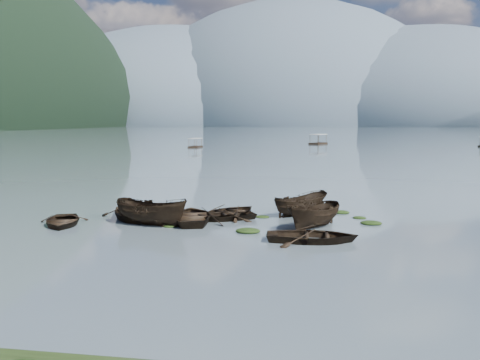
% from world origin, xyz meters
% --- Properties ---
extents(ground_plane, '(2400.00, 2400.00, 0.00)m').
position_xyz_m(ground_plane, '(0.00, 0.00, 0.00)').
color(ground_plane, slate).
extents(haze_mtn_a, '(520.00, 520.00, 280.00)m').
position_xyz_m(haze_mtn_a, '(-260.00, 900.00, 0.00)').
color(haze_mtn_a, '#475666').
rests_on(haze_mtn_a, ground).
extents(haze_mtn_b, '(520.00, 520.00, 340.00)m').
position_xyz_m(haze_mtn_b, '(-60.00, 900.00, 0.00)').
color(haze_mtn_b, '#475666').
rests_on(haze_mtn_b, ground).
extents(haze_mtn_c, '(520.00, 520.00, 260.00)m').
position_xyz_m(haze_mtn_c, '(140.00, 900.00, 0.00)').
color(haze_mtn_c, '#475666').
rests_on(haze_mtn_c, ground).
extents(rowboat_0, '(4.10, 4.74, 0.82)m').
position_xyz_m(rowboat_0, '(-9.10, 5.15, 0.00)').
color(rowboat_0, black).
rests_on(rowboat_0, ground).
extents(rowboat_1, '(4.97, 5.49, 0.93)m').
position_xyz_m(rowboat_1, '(-0.15, 9.38, 0.00)').
color(rowboat_1, black).
rests_on(rowboat_1, ground).
extents(rowboat_2, '(5.02, 3.06, 1.82)m').
position_xyz_m(rowboat_2, '(-4.05, 5.94, 0.00)').
color(rowboat_2, black).
rests_on(rowboat_2, ground).
extents(rowboat_3, '(4.78, 5.77, 1.03)m').
position_xyz_m(rowboat_3, '(-2.09, 7.45, 0.00)').
color(rowboat_3, black).
rests_on(rowboat_3, ground).
extents(rowboat_4, '(4.68, 3.49, 0.93)m').
position_xyz_m(rowboat_4, '(5.07, 3.22, 0.00)').
color(rowboat_4, black).
rests_on(rowboat_4, ground).
extents(rowboat_5, '(3.71, 4.49, 1.66)m').
position_xyz_m(rowboat_5, '(5.06, 6.76, 0.00)').
color(rowboat_5, black).
rests_on(rowboat_5, ground).
extents(rowboat_6, '(5.45, 5.94, 1.01)m').
position_xyz_m(rowboat_6, '(-5.81, 7.66, 0.00)').
color(rowboat_6, black).
rests_on(rowboat_6, ground).
extents(rowboat_7, '(4.88, 4.41, 0.83)m').
position_xyz_m(rowboat_7, '(-0.44, 8.31, 0.00)').
color(rowboat_7, black).
rests_on(rowboat_7, ground).
extents(rowboat_8, '(4.09, 4.16, 1.64)m').
position_xyz_m(rowboat_8, '(4.11, 10.63, 0.00)').
color(rowboat_8, black).
rests_on(rowboat_8, ground).
extents(weed_clump_1, '(0.86, 0.69, 0.19)m').
position_xyz_m(weed_clump_1, '(-2.91, 5.65, 0.00)').
color(weed_clump_1, black).
rests_on(weed_clump_1, ground).
extents(weed_clump_2, '(1.32, 1.06, 0.29)m').
position_xyz_m(weed_clump_2, '(1.63, 4.87, 0.00)').
color(weed_clump_2, black).
rests_on(weed_clump_2, ground).
extents(weed_clump_3, '(0.81, 0.69, 0.18)m').
position_xyz_m(weed_clump_3, '(7.69, 10.10, 0.00)').
color(weed_clump_3, black).
rests_on(weed_clump_3, ground).
extents(weed_clump_4, '(1.23, 0.98, 0.25)m').
position_xyz_m(weed_clump_4, '(8.24, 8.30, 0.00)').
color(weed_clump_4, black).
rests_on(weed_clump_4, ground).
extents(weed_clump_5, '(0.93, 0.75, 0.20)m').
position_xyz_m(weed_clump_5, '(-5.59, 7.96, 0.00)').
color(weed_clump_5, black).
rests_on(weed_clump_5, ground).
extents(weed_clump_6, '(0.85, 0.71, 0.18)m').
position_xyz_m(weed_clump_6, '(1.83, 9.46, 0.00)').
color(weed_clump_6, black).
rests_on(weed_clump_6, ground).
extents(weed_clump_7, '(1.09, 0.87, 0.24)m').
position_xyz_m(weed_clump_7, '(6.61, 11.81, 0.00)').
color(weed_clump_7, black).
rests_on(weed_clump_7, ground).
extents(pontoon_left, '(2.34, 5.33, 2.02)m').
position_xyz_m(pontoon_left, '(-24.75, 96.97, 0.00)').
color(pontoon_left, black).
rests_on(pontoon_left, ground).
extents(pontoon_centre, '(4.99, 7.14, 2.53)m').
position_xyz_m(pontoon_centre, '(2.75, 119.97, 0.00)').
color(pontoon_centre, black).
rests_on(pontoon_centre, ground).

